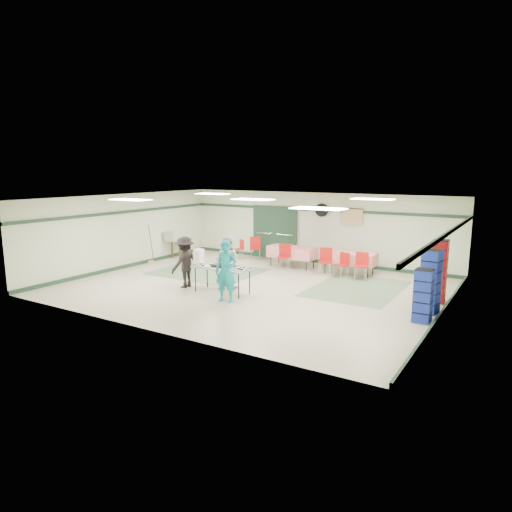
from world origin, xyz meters
The scene contains 42 objects.
floor centered at (0.00, 0.00, 0.00)m, with size 11.00×11.00×0.00m, color beige.
ceiling centered at (0.00, 0.00, 2.70)m, with size 11.00×11.00×0.00m, color silver.
wall_back centered at (0.00, 4.50, 1.35)m, with size 11.00×11.00×0.00m, color beige.
wall_front centered at (0.00, -4.50, 1.35)m, with size 11.00×11.00×0.00m, color beige.
wall_left centered at (-5.50, 0.00, 1.35)m, with size 9.00×9.00×0.00m, color beige.
wall_right centered at (5.50, 0.00, 1.35)m, with size 9.00×9.00×0.00m, color beige.
trim_back centered at (0.00, 4.47, 2.05)m, with size 11.00×0.06×0.10m, color #1E3828.
baseboard_back centered at (0.00, 4.47, 0.06)m, with size 11.00×0.06×0.12m, color #1E3828.
trim_left centered at (-5.47, 0.00, 2.05)m, with size 9.00×0.06×0.10m, color #1E3828.
baseboard_left centered at (-5.47, 0.00, 0.06)m, with size 9.00×0.06×0.12m, color #1E3828.
trim_right centered at (5.47, 0.00, 2.05)m, with size 9.00×0.06×0.10m, color #1E3828.
baseboard_right centered at (5.47, 0.00, 0.06)m, with size 9.00×0.06×0.12m, color #1E3828.
green_patch_a centered at (-2.50, 1.00, 0.00)m, with size 3.50×3.00×0.01m, color gray.
green_patch_b centered at (2.80, 1.50, 0.00)m, with size 2.50×3.50×0.01m, color gray.
double_door_left centered at (-2.20, 4.44, 1.05)m, with size 0.90×0.06×2.10m, color gray.
double_door_right centered at (-1.25, 4.44, 1.05)m, with size 0.90×0.06×2.10m, color gray.
door_frame centered at (-1.73, 4.42, 1.05)m, with size 2.00×0.03×2.15m, color #1E3828.
wall_fan centered at (0.30, 4.44, 2.05)m, with size 0.50×0.50×0.10m, color black.
scroll_banner centered at (1.50, 4.44, 1.85)m, with size 0.80×0.02×0.60m, color #D6C185.
serving_table centered at (-0.41, -1.04, 0.71)m, with size 1.77×0.73×0.76m.
sheet_tray_right centered at (0.16, -1.03, 0.77)m, with size 0.63×0.48×0.02m, color silver.
sheet_tray_mid centered at (-0.47, -0.90, 0.77)m, with size 0.55×0.42×0.02m, color silver.
sheet_tray_left centered at (-0.93, -1.17, 0.77)m, with size 0.59×0.45×0.02m, color silver.
baking_pan centered at (-0.44, -1.03, 0.80)m, with size 0.51×0.32×0.08m, color black.
foam_box_stack centered at (-1.26, -1.04, 0.99)m, with size 0.25×0.23×0.46m, color white.
volunteer_teal centered at (0.22, -1.73, 0.84)m, with size 0.61×0.40×1.68m, color teal.
volunteer_grey centered at (-0.64, -0.46, 0.80)m, with size 0.78×0.61×1.60m, color #9A9B9F.
volunteer_dark centered at (-1.75, -1.10, 0.78)m, with size 1.01×0.58×1.56m, color black.
dining_table_a centered at (1.88, 3.25, 0.57)m, with size 1.84×0.87×0.77m.
dining_table_b centered at (-0.32, 3.25, 0.57)m, with size 1.79×0.83×0.77m.
chair_a centered at (1.87, 2.68, 0.51)m, with size 0.50×0.50×0.83m.
chair_b centered at (1.25, 2.69, 0.57)m, with size 0.54×0.54×0.94m.
chair_c centered at (2.51, 2.69, 0.55)m, with size 0.48×0.48×0.89m.
chair_d centered at (-0.36, 2.69, 0.57)m, with size 0.52×0.52×0.93m.
chair_loose_a centered at (-2.22, 3.73, 0.56)m, with size 0.59×0.59×0.92m.
chair_loose_b centered at (-2.82, 3.52, 0.49)m, with size 0.52×0.52×0.80m.
crate_stack_blue_a centered at (5.15, 0.10, 0.81)m, with size 0.42×0.42×1.62m, color #19259B.
crate_stack_red centered at (5.15, 1.22, 0.86)m, with size 0.38×0.38×1.72m, color maroon.
crate_stack_blue_b centered at (5.15, -0.71, 0.64)m, with size 0.39×0.39×1.28m, color #19259B.
printer_table centered at (-5.15, 2.64, 0.62)m, with size 0.51×0.79×0.74m.
office_printer centered at (-5.15, 2.10, 0.93)m, with size 0.48×0.42×0.38m, color #A7A8A3.
broom centered at (-5.23, 1.01, 0.77)m, with size 0.03×0.03×1.49m, color brown.
Camera 1 is at (7.22, -11.55, 3.53)m, focal length 32.00 mm.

